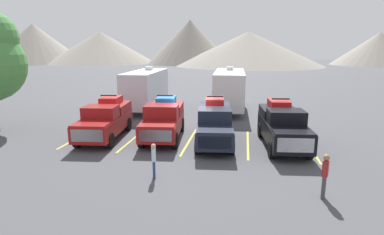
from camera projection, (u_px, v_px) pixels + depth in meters
name	position (u px, v px, depth m)	size (l,w,h in m)	color
ground_plane	(191.00, 138.00, 19.33)	(240.00, 240.00, 0.00)	#47474C
pickup_truck_a	(105.00, 119.00, 19.31)	(2.57, 5.69, 2.51)	maroon
pickup_truck_b	(164.00, 119.00, 19.24)	(2.59, 5.50, 2.52)	maroon
pickup_truck_c	(215.00, 122.00, 18.46)	(2.52, 6.04, 2.58)	black
pickup_truck_d	(282.00, 125.00, 17.67)	(2.56, 5.76, 2.57)	black
lot_stripe_a	(82.00, 136.00, 19.89)	(0.12, 5.50, 0.01)	gold
lot_stripe_b	(134.00, 138.00, 19.34)	(0.12, 5.50, 0.01)	gold
lot_stripe_c	(189.00, 141.00, 18.80)	(0.12, 5.50, 0.01)	gold
lot_stripe_d	(248.00, 144.00, 18.25)	(0.12, 5.50, 0.01)	gold
lot_stripe_e	(310.00, 147.00, 17.71)	(0.12, 5.50, 0.01)	gold
camper_trailer_a	(146.00, 88.00, 27.61)	(2.63, 8.85, 3.67)	silver
camper_trailer_b	(229.00, 88.00, 27.16)	(2.71, 8.98, 3.70)	white
person_a	(325.00, 173.00, 11.54)	(0.28, 0.35, 1.70)	#3F3F42
person_b	(154.00, 158.00, 13.35)	(0.24, 0.32, 1.52)	navy
mountain_ridge	(189.00, 46.00, 96.06)	(143.36, 44.10, 13.30)	gray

